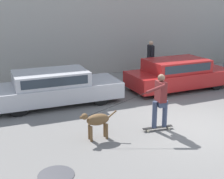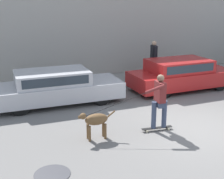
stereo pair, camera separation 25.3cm
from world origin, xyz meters
The scene contains 9 objects.
ground_plane centered at (0.00, 0.00, 0.00)m, with size 36.00×36.00×0.00m, color slate.
back_wall centered at (0.00, 6.92, 2.75)m, with size 32.00×0.30×5.50m.
sidewalk_curb centered at (0.00, 5.68, 0.05)m, with size 30.00×2.14×0.11m.
parked_car_0 centered at (-3.32, 3.61, 0.60)m, with size 4.53×1.71×1.20m.
parked_car_1 centered at (1.76, 3.61, 0.62)m, with size 4.35×1.91×1.25m.
dog centered at (-2.91, 0.35, 0.53)m, with size 1.02×0.31×0.78m.
skateboarder centered at (-1.08, 0.26, 0.93)m, with size 2.59×0.57×1.63m.
pedestrian_with_bag centered at (1.45, 5.41, 1.03)m, with size 0.33×0.72×1.67m.
manhole_cover centered at (-4.32, -0.99, 0.01)m, with size 0.79×0.79×0.01m.
Camera 2 is at (-5.18, -6.95, 3.65)m, focal length 50.00 mm.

